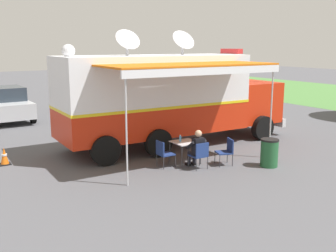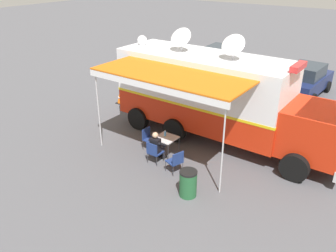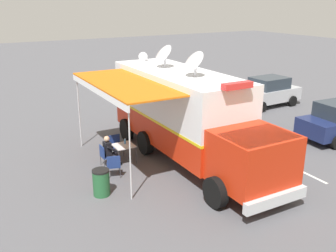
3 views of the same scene
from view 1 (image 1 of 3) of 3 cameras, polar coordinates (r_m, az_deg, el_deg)
The scene contains 13 objects.
ground_plane at distance 15.40m, azimuth -1.97°, elevation -3.02°, with size 100.00×100.00×0.00m, color #515156.
lot_stripe at distance 19.41m, azimuth 0.50°, elevation 0.05°, with size 0.12×4.80×0.01m, color silver.
command_truck at distance 15.37m, azimuth 0.49°, elevation 4.36°, with size 4.96×9.53×4.53m.
folding_table at distance 13.18m, azimuth 2.48°, elevation -2.51°, with size 0.81×0.81×0.73m.
water_bottle at distance 13.17m, azimuth 1.77°, elevation -1.79°, with size 0.07×0.07×0.22m.
folding_chair_at_table at distance 12.60m, azimuth 4.60°, elevation -3.95°, with size 0.49×0.49×0.87m.
folding_chair_beside_table at distance 12.77m, azimuth -0.67°, elevation -3.70°, with size 0.49×0.49×0.87m.
folding_chair_spare_by_truck at distance 13.17m, azimuth 8.42°, elevation -3.35°, with size 0.61×0.61×0.87m.
seated_responder at distance 12.71m, azimuth 4.11°, elevation -3.15°, with size 0.67×0.56×1.25m.
trash_bin at distance 13.27m, azimuth 14.33°, elevation -3.73°, with size 0.57×0.57×0.91m.
traffic_cone at distance 14.16m, azimuth -22.42°, elevation -4.04°, with size 0.36×0.36×0.58m.
car_behind_truck at distance 22.88m, azimuth -6.39°, elevation 3.96°, with size 4.32×2.26×1.76m.
car_far_corner at distance 22.16m, azimuth -22.05°, elevation 2.94°, with size 4.25×2.11×1.76m.
Camera 1 is at (12.89, -7.47, 3.87)m, focal length 42.50 mm.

